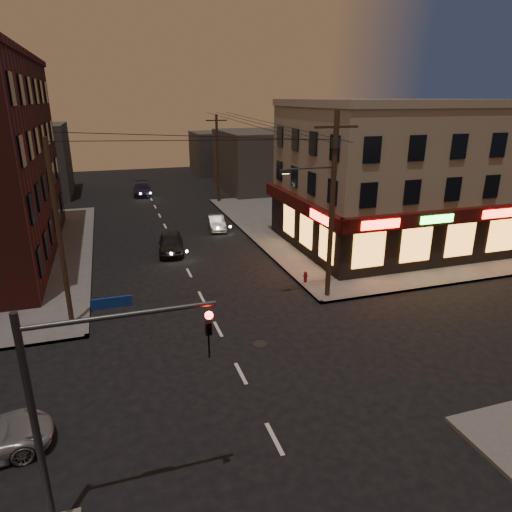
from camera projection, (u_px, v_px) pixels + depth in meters
name	position (u px, v px, depth m)	size (l,w,h in m)	color
ground	(241.00, 373.00, 18.75)	(120.00, 120.00, 0.00)	black
sidewalk_ne	(374.00, 223.00, 41.05)	(24.00, 28.00, 0.15)	#514F4C
pizza_building	(396.00, 175.00, 33.72)	(15.85, 12.85, 10.50)	gray
bg_building_ne_a	(264.00, 160.00, 55.83)	(10.00, 12.00, 7.00)	#3F3D3A
bg_building_nw	(26.00, 161.00, 51.37)	(9.00, 10.00, 8.00)	#3F3D3A
bg_building_ne_b	(220.00, 153.00, 67.99)	(8.00, 8.00, 6.00)	#3F3D3A
utility_pole_main	(331.00, 197.00, 24.02)	(4.20, 0.44, 10.00)	#382619
utility_pole_far	(217.00, 159.00, 47.96)	(0.26, 0.26, 9.00)	#382619
utility_pole_west	(59.00, 237.00, 21.08)	(0.24, 0.24, 9.00)	#382619
traffic_signal	(78.00, 393.00, 10.73)	(4.49, 0.32, 6.47)	#333538
sedan_near	(171.00, 243.00, 33.18)	(1.73, 4.31, 1.47)	black
sedan_mid	(216.00, 223.00, 39.13)	(1.29, 3.70, 1.22)	slate
sedan_far	(142.00, 189.00, 52.97)	(1.96, 4.81, 1.40)	black
fire_hydrant	(305.00, 276.00, 27.59)	(0.31, 0.31, 0.67)	maroon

